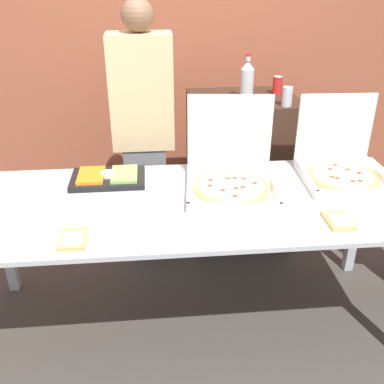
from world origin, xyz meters
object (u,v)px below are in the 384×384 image
object	(u,v)px
soda_can_silver	(287,97)
person_guest_cap	(144,135)
pizza_box_far_right	(231,174)
paper_plate_front_right	(338,222)
paper_plate_front_center	(73,240)
soda_can_colored	(277,85)
veggie_tray	(108,177)
pizza_box_near_right	(341,165)
soda_bottle	(247,80)

from	to	relation	value
soda_can_silver	person_guest_cap	size ratio (longest dim) A/B	0.07
soda_can_silver	person_guest_cap	world-z (taller)	person_guest_cap
pizza_box_far_right	soda_can_silver	world-z (taller)	pizza_box_far_right
pizza_box_far_right	paper_plate_front_right	xyz separation A→B (m)	(0.45, -0.43, -0.07)
paper_plate_front_center	soda_can_colored	distance (m)	1.85
pizza_box_far_right	soda_can_colored	bearing A→B (deg)	66.99
paper_plate_front_right	veggie_tray	xyz separation A→B (m)	(-1.13, 0.57, 0.01)
pizza_box_far_right	person_guest_cap	xyz separation A→B (m)	(-0.47, 0.64, 0.00)
paper_plate_front_right	person_guest_cap	xyz separation A→B (m)	(-0.92, 1.08, 0.08)
paper_plate_front_right	soda_can_colored	distance (m)	1.32
pizza_box_near_right	paper_plate_front_right	xyz separation A→B (m)	(-0.20, -0.50, -0.07)
veggie_tray	soda_can_colored	distance (m)	1.38
soda_bottle	soda_can_silver	world-z (taller)	soda_bottle
paper_plate_front_right	pizza_box_far_right	bearing A→B (deg)	136.09
paper_plate_front_right	person_guest_cap	distance (m)	1.42
pizza_box_near_right	soda_bottle	bearing A→B (deg)	124.39
soda_bottle	person_guest_cap	distance (m)	0.77
paper_plate_front_center	person_guest_cap	distance (m)	1.16
soda_can_colored	pizza_box_near_right	bearing A→B (deg)	-76.74
soda_bottle	person_guest_cap	xyz separation A→B (m)	(-0.70, -0.09, -0.32)
soda_can_colored	person_guest_cap	distance (m)	0.99
pizza_box_near_right	soda_can_colored	distance (m)	0.85
soda_can_silver	person_guest_cap	bearing A→B (deg)	174.98
person_guest_cap	paper_plate_front_center	bearing A→B (deg)	74.26
soda_can_colored	pizza_box_far_right	bearing A→B (deg)	-118.67
soda_bottle	soda_can_colored	world-z (taller)	soda_bottle
veggie_tray	pizza_box_near_right	bearing A→B (deg)	-3.29
paper_plate_front_right	person_guest_cap	world-z (taller)	person_guest_cap
pizza_box_near_right	pizza_box_far_right	bearing A→B (deg)	-172.10
veggie_tray	person_guest_cap	world-z (taller)	person_guest_cap
paper_plate_front_right	soda_can_silver	distance (m)	1.05
pizza_box_near_right	pizza_box_far_right	distance (m)	0.65
soda_bottle	soda_can_silver	size ratio (longest dim) A/B	2.42
pizza_box_near_right	veggie_tray	bearing A→B (deg)	178.86
veggie_tray	soda_can_colored	bearing A→B (deg)	31.76
pizza_box_far_right	paper_plate_front_center	world-z (taller)	pizza_box_far_right
veggie_tray	pizza_box_far_right	bearing A→B (deg)	-11.79
person_guest_cap	soda_bottle	bearing A→B (deg)	-172.32
paper_plate_front_right	soda_can_silver	xyz separation A→B (m)	(0.00, 1.00, 0.33)
pizza_box_far_right	paper_plate_front_right	size ratio (longest dim) A/B	2.45
paper_plate_front_right	paper_plate_front_center	size ratio (longest dim) A/B	1.06
pizza_box_near_right	person_guest_cap	xyz separation A→B (m)	(-1.12, 0.58, 0.01)
soda_can_silver	soda_bottle	bearing A→B (deg)	142.46
paper_plate_front_right	soda_can_colored	bearing A→B (deg)	89.32
paper_plate_front_center	veggie_tray	bearing A→B (deg)	79.72
pizza_box_far_right	veggie_tray	distance (m)	0.69
pizza_box_near_right	paper_plate_front_right	size ratio (longest dim) A/B	2.19
veggie_tray	soda_bottle	bearing A→B (deg)	33.55
paper_plate_front_center	soda_can_silver	distance (m)	1.65
soda_can_colored	person_guest_cap	xyz separation A→B (m)	(-0.94, -0.20, -0.26)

